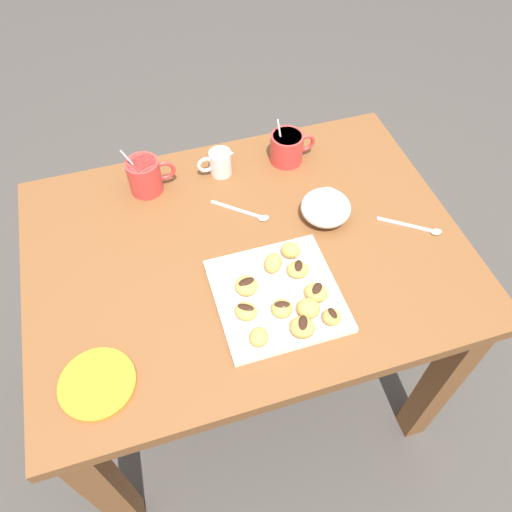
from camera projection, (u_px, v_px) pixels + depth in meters
The scene contains 28 objects.
ground_plane at pixel (249, 375), 1.83m from camera, with size 8.00×8.00×0.00m, color #423D38.
dining_table at pixel (247, 279), 1.34m from camera, with size 1.07×0.79×0.75m.
pastry_plate_square at pixel (277, 295), 1.13m from camera, with size 0.28×0.28×0.02m, color silver.
coffee_mug_red_left at pixel (145, 175), 1.31m from camera, with size 0.13×0.09×0.14m.
coffee_mug_red_right at pixel (287, 147), 1.38m from camera, with size 0.13×0.09×0.13m.
cream_pitcher_white at pixel (220, 162), 1.36m from camera, with size 0.10×0.06×0.07m.
ice_cream_bowl at pixel (326, 206), 1.26m from camera, with size 0.13×0.13×0.09m.
saucer_orange_left at pixel (97, 383), 1.01m from camera, with size 0.16×0.16×0.01m, color orange.
loose_spoon_near_saucer at pixel (247, 213), 1.29m from camera, with size 0.13×0.11×0.01m.
loose_spoon_by_plate at pixel (417, 227), 1.26m from camera, with size 0.14×0.10×0.01m.
beignet_0 at pixel (291, 250), 1.18m from camera, with size 0.05×0.04×0.03m, color #D19347.
beignet_1 at pixel (298, 270), 1.15m from camera, with size 0.05×0.05×0.03m, color #D19347.
chocolate_drizzle_1 at pixel (299, 265), 1.14m from camera, with size 0.03×0.02×0.01m, color black.
beignet_2 at pixel (316, 292), 1.11m from camera, with size 0.05×0.06×0.03m, color #D19347.
chocolate_drizzle_2 at pixel (317, 288), 1.09m from camera, with size 0.03×0.02×0.01m, color black.
beignet_3 at pixel (273, 263), 1.16m from camera, with size 0.04×0.05×0.04m, color #D19347.
beignet_4 at pixel (246, 311), 1.08m from camera, with size 0.05×0.04×0.03m, color #D19347.
chocolate_drizzle_4 at pixel (246, 307), 1.07m from camera, with size 0.04×0.02×0.01m, color black.
beignet_5 at pixel (246, 286), 1.12m from camera, with size 0.05×0.05×0.03m, color #D19347.
chocolate_drizzle_5 at pixel (246, 281), 1.11m from camera, with size 0.04×0.02×0.01m, color black.
beignet_6 at pixel (259, 337), 1.04m from camera, with size 0.04×0.05×0.03m, color #D19347.
beignet_7 at pixel (332, 317), 1.07m from camera, with size 0.04×0.04×0.03m, color #D19347.
chocolate_drizzle_7 at pixel (333, 313), 1.06m from camera, with size 0.03×0.01×0.01m, color black.
beignet_8 at pixel (282, 308), 1.08m from camera, with size 0.05×0.05×0.03m, color #D19347.
chocolate_drizzle_8 at pixel (282, 304), 1.07m from camera, with size 0.03×0.02×0.01m, color black.
beignet_9 at pixel (302, 327), 1.05m from camera, with size 0.05×0.05×0.04m, color #D19347.
chocolate_drizzle_9 at pixel (303, 322), 1.04m from camera, with size 0.04×0.02×0.01m, color black.
beignet_10 at pixel (308, 308), 1.08m from camera, with size 0.05×0.05×0.04m, color #D19347.
Camera 1 is at (-0.20, -0.74, 1.72)m, focal length 35.03 mm.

